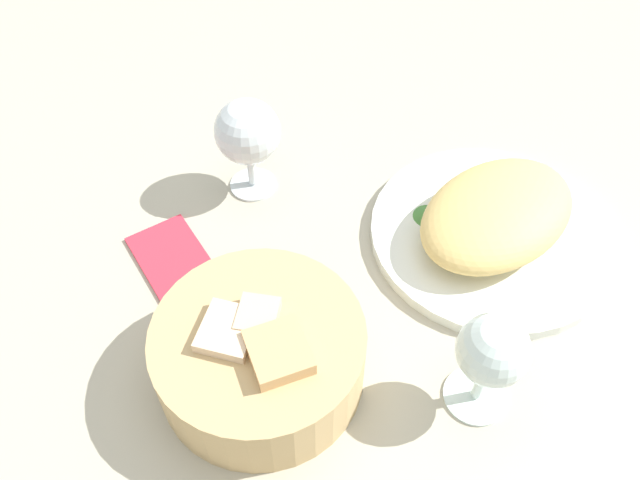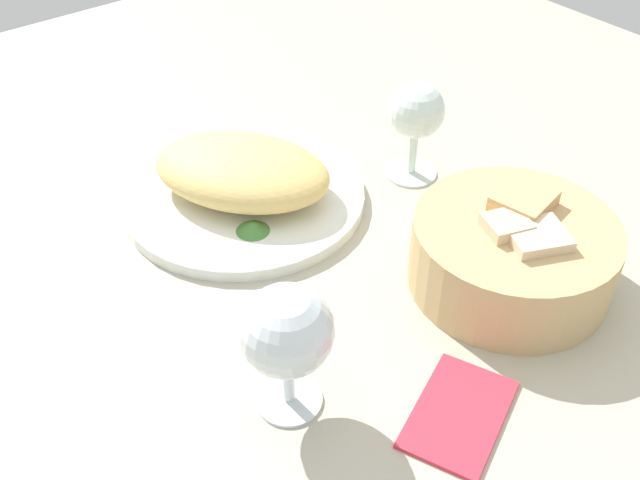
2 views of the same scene
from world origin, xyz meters
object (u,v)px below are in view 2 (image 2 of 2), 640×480
(bread_basket, at_px, (513,252))
(folded_napkin, at_px, (459,412))
(wine_glass_near, at_px, (287,334))
(wine_glass_far, at_px, (418,117))
(plate, at_px, (244,196))

(bread_basket, bearing_deg, folded_napkin, -62.25)
(bread_basket, distance_m, wine_glass_near, 0.26)
(bread_basket, relative_size, wine_glass_near, 1.59)
(wine_glass_near, relative_size, wine_glass_far, 1.05)
(folded_napkin, bearing_deg, bread_basket, 4.69)
(bread_basket, bearing_deg, wine_glass_near, -93.72)
(plate, distance_m, wine_glass_far, 0.22)
(bread_basket, height_order, wine_glass_near, wine_glass_near)
(plate, height_order, bread_basket, bread_basket)
(plate, bearing_deg, bread_basket, 25.20)
(bread_basket, height_order, wine_glass_far, wine_glass_far)
(folded_napkin, bearing_deg, wine_glass_far, 29.13)
(plate, relative_size, folded_napkin, 2.49)
(wine_glass_far, bearing_deg, bread_basket, -16.39)
(bread_basket, relative_size, wine_glass_far, 1.66)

